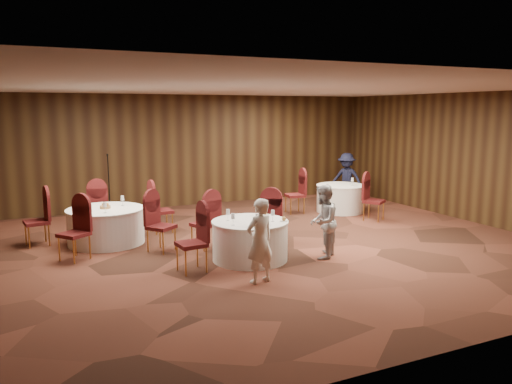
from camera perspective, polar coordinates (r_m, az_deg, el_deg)
name	(u,v)px	position (r m, az deg, el deg)	size (l,w,h in m)	color
ground	(251,247)	(10.19, -0.55, -6.36)	(12.00, 12.00, 0.00)	black
room_shell	(251,151)	(9.85, -0.57, 4.72)	(12.00, 12.00, 12.00)	silver
table_main	(250,240)	(9.30, -0.69, -5.51)	(1.42, 1.42, 0.74)	white
table_left	(106,226)	(10.90, -16.75, -3.69)	(1.59, 1.59, 0.74)	white
table_right	(341,198)	(13.88, 9.64, -0.68)	(1.33, 1.33, 0.74)	white
chairs_main	(226,228)	(9.68, -3.49, -4.17)	(2.76, 1.95, 1.00)	#3F0C11
chairs_left	(107,219)	(10.90, -16.66, -3.02)	(3.18, 3.04, 1.00)	#3F0C11
chairs_right	(333,198)	(13.16, 8.80, -0.65)	(2.02, 2.28, 1.00)	#3F0C11
tabletop_main	(259,216)	(9.16, 0.37, -2.72)	(1.09, 1.01, 0.22)	silver
tabletop_left	(105,205)	(10.81, -16.87, -1.39)	(0.79, 0.87, 0.22)	silver
tabletop_right	(352,180)	(13.74, 10.97, 1.38)	(0.08, 0.08, 0.22)	silver
mic_stand	(110,200)	(13.29, -16.38, -0.86)	(0.24, 0.24, 1.67)	black
woman_a	(260,241)	(8.01, 0.43, -5.61)	(0.50, 0.33, 1.38)	white
woman_b	(323,222)	(9.41, 7.66, -3.38)	(0.68, 0.53, 1.40)	#A9A8AD
man_c	(346,178)	(15.07, 10.29, 1.54)	(0.97, 0.56, 1.51)	black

